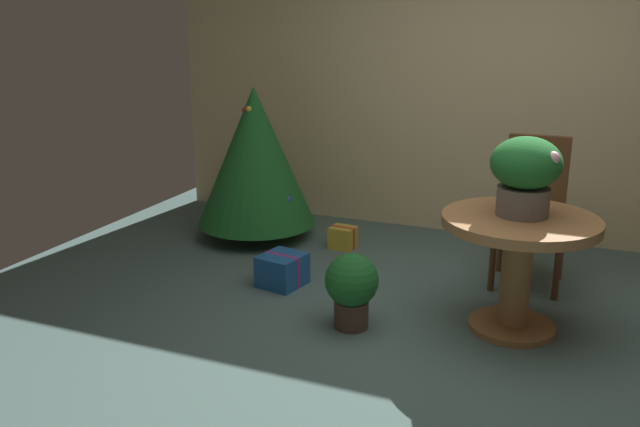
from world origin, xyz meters
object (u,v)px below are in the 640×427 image
Objects in this scene: round_dining_table at (518,250)px; flower_vase at (525,172)px; wooden_chair_far at (533,202)px; holiday_tree at (255,156)px; potted_plant at (352,286)px; gift_box_gold at (343,238)px; gift_box_blue at (282,270)px.

round_dining_table is 0.46m from flower_vase.
flower_vase reaches higher than wooden_chair_far.
flower_vase is 0.90m from wooden_chair_far.
holiday_tree is (-2.23, 0.98, 0.19)m from round_dining_table.
round_dining_table is 1.00m from potted_plant.
gift_box_gold is 1.45m from potted_plant.
potted_plant is (1.32, -1.32, -0.44)m from holiday_tree.
potted_plant reaches higher than gift_box_blue.
potted_plant is (-0.91, -0.34, -0.24)m from round_dining_table.
potted_plant is at bearing -157.93° from flower_vase.
round_dining_table reaches higher than gift_box_gold.
gift_box_blue is at bearing -97.64° from gift_box_gold.
flower_vase reaches higher than round_dining_table.
flower_vase is 0.45× the size of wooden_chair_far.
holiday_tree is 0.99m from gift_box_gold.
flower_vase is at bearing -33.50° from gift_box_gold.
flower_vase is at bearing -23.13° from holiday_tree.
round_dining_table is at bearing -23.76° from holiday_tree.
wooden_chair_far is at bearing 52.41° from potted_plant.
holiday_tree is at bearing 135.09° from potted_plant.
wooden_chair_far is 1.52m from potted_plant.
gift_box_blue is (0.65, -0.88, -0.59)m from holiday_tree.
round_dining_table is at bearing -86.97° from flower_vase.
gift_box_gold is (-1.45, 0.96, -0.88)m from flower_vase.
holiday_tree is (-2.23, 0.14, 0.12)m from wooden_chair_far.
gift_box_blue is at bearing -53.36° from holiday_tree.
wooden_chair_far reaches higher than gift_box_blue.
potted_plant is (-0.90, -0.37, -0.70)m from flower_vase.
flower_vase reaches higher than gift_box_gold.
wooden_chair_far is 0.81× the size of holiday_tree.
flower_vase reaches higher than potted_plant.
round_dining_table is at bearing 20.40° from potted_plant.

